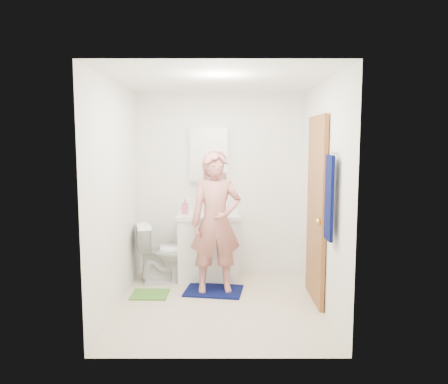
% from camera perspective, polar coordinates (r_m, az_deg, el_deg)
% --- Properties ---
extents(floor, '(2.20, 2.40, 0.02)m').
position_cam_1_polar(floor, '(4.94, -0.58, -14.52)').
color(floor, beige).
rests_on(floor, ground).
extents(ceiling, '(2.20, 2.40, 0.02)m').
position_cam_1_polar(ceiling, '(4.64, -0.61, 14.53)').
color(ceiling, white).
rests_on(ceiling, ground).
extents(wall_back, '(2.20, 0.02, 2.40)m').
position_cam_1_polar(wall_back, '(5.84, -0.48, 1.05)').
color(wall_back, white).
rests_on(wall_back, ground).
extents(wall_front, '(2.20, 0.02, 2.40)m').
position_cam_1_polar(wall_front, '(3.44, -0.80, -3.01)').
color(wall_front, white).
rests_on(wall_front, ground).
extents(wall_left, '(0.02, 2.40, 2.40)m').
position_cam_1_polar(wall_left, '(4.78, -14.02, -0.44)').
color(wall_left, white).
rests_on(wall_left, ground).
extents(wall_right, '(0.02, 2.40, 2.40)m').
position_cam_1_polar(wall_right, '(4.76, 12.90, -0.44)').
color(wall_right, white).
rests_on(wall_right, ground).
extents(vanity_cabinet, '(0.75, 0.55, 0.80)m').
position_cam_1_polar(vanity_cabinet, '(5.69, -2.01, -7.29)').
color(vanity_cabinet, white).
rests_on(vanity_cabinet, floor).
extents(countertop, '(0.79, 0.59, 0.05)m').
position_cam_1_polar(countertop, '(5.60, -2.03, -3.08)').
color(countertop, white).
rests_on(countertop, vanity_cabinet).
extents(sink_basin, '(0.40, 0.40, 0.03)m').
position_cam_1_polar(sink_basin, '(5.60, -2.03, -2.92)').
color(sink_basin, white).
rests_on(sink_basin, countertop).
extents(faucet, '(0.03, 0.03, 0.12)m').
position_cam_1_polar(faucet, '(5.77, -1.97, -1.94)').
color(faucet, silver).
rests_on(faucet, countertop).
extents(medicine_cabinet, '(0.50, 0.12, 0.70)m').
position_cam_1_polar(medicine_cabinet, '(5.75, -1.99, 4.95)').
color(medicine_cabinet, white).
rests_on(medicine_cabinet, wall_back).
extents(mirror_panel, '(0.46, 0.01, 0.66)m').
position_cam_1_polar(mirror_panel, '(5.68, -2.01, 4.93)').
color(mirror_panel, white).
rests_on(mirror_panel, wall_back).
extents(door, '(0.05, 0.80, 2.05)m').
position_cam_1_polar(door, '(4.92, 11.94, -2.25)').
color(door, '#9C5D2B').
rests_on(door, ground).
extents(door_knob, '(0.07, 0.07, 0.07)m').
position_cam_1_polar(door_knob, '(4.61, 12.25, -3.79)').
color(door_knob, gold).
rests_on(door_knob, door).
extents(towel, '(0.03, 0.24, 0.80)m').
position_cam_1_polar(towel, '(4.18, 13.58, -0.75)').
color(towel, '#070D41').
rests_on(towel, wall_right).
extents(towel_hook, '(0.06, 0.02, 0.02)m').
position_cam_1_polar(towel_hook, '(4.16, 14.28, 5.00)').
color(towel_hook, silver).
rests_on(towel_hook, wall_right).
extents(toilet, '(0.82, 0.59, 0.75)m').
position_cam_1_polar(toilet, '(5.63, -7.52, -7.79)').
color(toilet, white).
rests_on(toilet, floor).
extents(bath_mat, '(0.73, 0.57, 0.02)m').
position_cam_1_polar(bath_mat, '(5.30, -1.36, -12.77)').
color(bath_mat, '#070D41').
rests_on(bath_mat, floor).
extents(green_rug, '(0.42, 0.36, 0.02)m').
position_cam_1_polar(green_rug, '(5.25, -9.68, -13.05)').
color(green_rug, '#4B8B2E').
rests_on(green_rug, floor).
extents(soap_dispenser, '(0.09, 0.09, 0.19)m').
position_cam_1_polar(soap_dispenser, '(5.58, -5.12, -1.88)').
color(soap_dispenser, '#BE5870').
rests_on(soap_dispenser, countertop).
extents(toothbrush_cup, '(0.16, 0.16, 0.10)m').
position_cam_1_polar(toothbrush_cup, '(5.67, -0.71, -2.20)').
color(toothbrush_cup, '#794395').
rests_on(toothbrush_cup, countertop).
extents(man, '(0.64, 0.46, 1.63)m').
position_cam_1_polar(man, '(5.07, -1.08, -4.02)').
color(man, '#B56D66').
rests_on(man, bath_mat).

